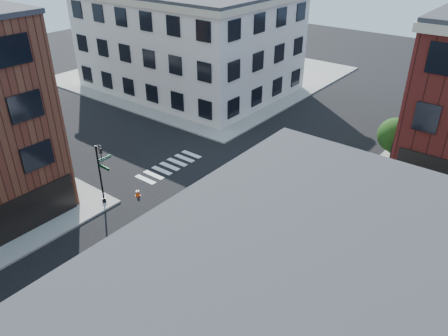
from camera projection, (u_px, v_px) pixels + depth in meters
name	position (u px, v px, depth m)	size (l,w,h in m)	color
ground	(238.00, 195.00, 32.08)	(120.00, 120.00, 0.00)	black
sidewalk_nw	(204.00, 74.00, 57.77)	(30.00, 30.00, 0.15)	gray
building_nw	(189.00, 42.00, 50.61)	(22.00, 16.00, 11.00)	silver
tree_near	(396.00, 137.00, 33.34)	(2.69, 2.69, 4.49)	black
tree_far	(419.00, 117.00, 37.61)	(2.43, 2.43, 4.07)	black
signal_pole	(101.00, 168.00, 29.70)	(1.29, 1.24, 4.60)	black
box_truck	(346.00, 265.00, 22.76)	(7.96, 2.69, 3.56)	white
traffic_cone	(138.00, 192.00, 31.80)	(0.35, 0.35, 0.62)	#DA4309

